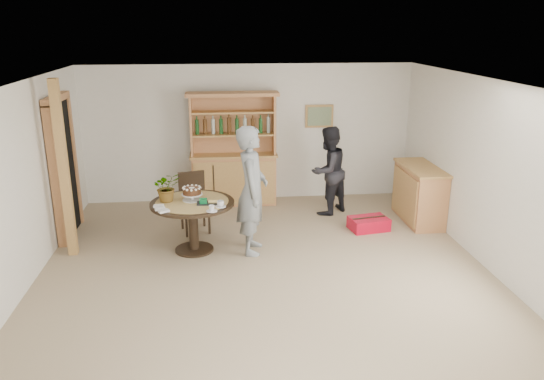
{
  "coord_description": "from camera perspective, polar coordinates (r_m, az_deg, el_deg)",
  "views": [
    {
      "loc": [
        -0.59,
        -6.09,
        3.18
      ],
      "look_at": [
        0.12,
        0.64,
        1.05
      ],
      "focal_mm": 35.0,
      "sensor_mm": 36.0,
      "label": 1
    }
  ],
  "objects": [
    {
      "name": "red_suitcase",
      "position": [
        8.69,
        10.35,
        -3.58
      ],
      "size": [
        0.66,
        0.5,
        0.21
      ],
      "rotation": [
        0.0,
        0.0,
        0.17
      ],
      "color": "red",
      "rests_on": "ground"
    },
    {
      "name": "dining_table",
      "position": [
        7.69,
        -8.53,
        -2.31
      ],
      "size": [
        1.2,
        1.2,
        0.76
      ],
      "color": "black",
      "rests_on": "ground"
    },
    {
      "name": "coffee_cup_a",
      "position": [
        7.35,
        -5.56,
        -1.52
      ],
      "size": [
        0.15,
        0.15,
        0.09
      ],
      "color": "white",
      "rests_on": "dining_table"
    },
    {
      "name": "sideboard",
      "position": [
        9.16,
        15.57,
        -0.38
      ],
      "size": [
        0.54,
        1.26,
        0.94
      ],
      "color": "tan",
      "rests_on": "ground"
    },
    {
      "name": "pine_post",
      "position": [
        7.83,
        -21.49,
        1.97
      ],
      "size": [
        0.12,
        0.12,
        2.5
      ],
      "primitive_type": "cube",
      "color": "tan",
      "rests_on": "ground"
    },
    {
      "name": "teen_boy",
      "position": [
        7.49,
        -2.17,
        -0.05
      ],
      "size": [
        0.53,
        0.73,
        1.85
      ],
      "primitive_type": "imported",
      "rotation": [
        0.0,
        0.0,
        1.44
      ],
      "color": "slate",
      "rests_on": "ground"
    },
    {
      "name": "room_shell",
      "position": [
        6.29,
        -0.49,
        4.25
      ],
      "size": [
        6.04,
        7.04,
        2.52
      ],
      "color": "white",
      "rests_on": "ground"
    },
    {
      "name": "adult_person",
      "position": [
        9.15,
        6.05,
        2.08
      ],
      "size": [
        0.94,
        0.91,
        1.53
      ],
      "primitive_type": "imported",
      "rotation": [
        0.0,
        0.0,
        3.8
      ],
      "color": "black",
      "rests_on": "ground"
    },
    {
      "name": "doorway",
      "position": [
        8.68,
        -21.56,
        2.41
      ],
      "size": [
        0.13,
        1.1,
        2.18
      ],
      "color": "black",
      "rests_on": "ground"
    },
    {
      "name": "napkins",
      "position": [
        7.37,
        -11.87,
        -1.97
      ],
      "size": [
        0.24,
        0.33,
        0.03
      ],
      "color": "white",
      "rests_on": "dining_table"
    },
    {
      "name": "hutch",
      "position": [
        9.66,
        -4.13,
        2.5
      ],
      "size": [
        1.62,
        0.54,
        2.04
      ],
      "color": "tan",
      "rests_on": "ground"
    },
    {
      "name": "flower_vase",
      "position": [
        7.64,
        -11.26,
        0.33
      ],
      "size": [
        0.47,
        0.44,
        0.42
      ],
      "primitive_type": "imported",
      "rotation": [
        0.0,
        0.0,
        0.35
      ],
      "color": "#3F7233",
      "rests_on": "dining_table"
    },
    {
      "name": "gift_tray",
      "position": [
        7.5,
        -6.99,
        -1.27
      ],
      "size": [
        0.3,
        0.2,
        0.08
      ],
      "color": "black",
      "rests_on": "dining_table"
    },
    {
      "name": "coffee_cup_b",
      "position": [
        7.19,
        -6.5,
        -2.03
      ],
      "size": [
        0.15,
        0.15,
        0.08
      ],
      "color": "white",
      "rests_on": "dining_table"
    },
    {
      "name": "birthday_cake",
      "position": [
        7.64,
        -8.61,
        -0.22
      ],
      "size": [
        0.3,
        0.3,
        0.2
      ],
      "color": "white",
      "rests_on": "dining_table"
    },
    {
      "name": "ground",
      "position": [
        6.9,
        -0.47,
        -9.98
      ],
      "size": [
        7.0,
        7.0,
        0.0
      ],
      "primitive_type": "plane",
      "color": "#9D876C",
      "rests_on": "ground"
    },
    {
      "name": "dining_chair",
      "position": [
        8.49,
        -8.43,
        -0.87
      ],
      "size": [
        0.51,
        0.51,
        0.95
      ],
      "rotation": [
        0.0,
        0.0,
        0.25
      ],
      "color": "black",
      "rests_on": "ground"
    }
  ]
}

